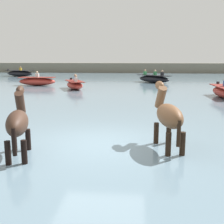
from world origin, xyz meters
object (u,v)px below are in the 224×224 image
at_px(horse_lead_dark_bay, 18,124).
at_px(boat_far_offshore, 20,73).
at_px(boat_mid_outer, 37,81).
at_px(boat_distant_west, 154,79).
at_px(horse_trailing_bay, 168,117).
at_px(boat_distant_east, 75,85).

xyz_separation_m(horse_lead_dark_bay, boat_far_offshore, (-11.26, 26.84, -0.41)).
xyz_separation_m(boat_mid_outer, boat_distant_west, (9.55, 3.46, 0.01)).
distance_m(horse_lead_dark_bay, boat_far_offshore, 29.11).
bearing_deg(boat_mid_outer, horse_trailing_bay, -60.03).
distance_m(boat_mid_outer, boat_far_offshore, 12.00).
bearing_deg(boat_distant_west, boat_far_offshore, 155.51).
xyz_separation_m(boat_mid_outer, boat_distant_east, (3.61, -2.32, -0.03)).
height_order(boat_mid_outer, boat_distant_east, boat_mid_outer).
distance_m(horse_lead_dark_bay, boat_distant_west, 20.26).
height_order(boat_mid_outer, boat_far_offshore, boat_far_offshore).
bearing_deg(boat_distant_east, boat_distant_west, 44.24).
xyz_separation_m(horse_lead_dark_bay, boat_distant_east, (-1.80, 14.04, -0.45)).
xyz_separation_m(horse_trailing_bay, boat_mid_outer, (-8.91, 15.46, -0.47)).
xyz_separation_m(horse_trailing_bay, boat_far_offshore, (-14.77, 25.94, -0.45)).
height_order(horse_lead_dark_bay, boat_far_offshore, horse_lead_dark_bay).
bearing_deg(horse_lead_dark_bay, boat_mid_outer, 108.29).
relative_size(boat_mid_outer, boat_distant_west, 0.93).
bearing_deg(boat_far_offshore, boat_mid_outer, -60.81).
relative_size(horse_trailing_bay, boat_far_offshore, 0.54).
relative_size(horse_lead_dark_bay, horse_trailing_bay, 0.97).
xyz_separation_m(horse_trailing_bay, boat_distant_east, (-5.31, 13.13, -0.50)).
bearing_deg(boat_mid_outer, boat_far_offshore, 119.19).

